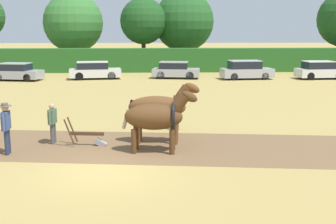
# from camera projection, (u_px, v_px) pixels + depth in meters

# --- Properties ---
(ground_plane) EXTENTS (240.00, 240.00, 0.00)m
(ground_plane) POSITION_uv_depth(u_px,v_px,m) (104.00, 170.00, 12.87)
(ground_plane) COLOR #A88E4C
(plowed_furrow_strip) EXTENTS (28.38, 7.49, 0.01)m
(plowed_furrow_strip) POSITION_uv_depth(u_px,v_px,m) (44.00, 144.00, 15.72)
(plowed_furrow_strip) COLOR brown
(plowed_furrow_strip) RESTS_ON ground
(hedgerow) EXTENTS (58.53, 1.65, 2.35)m
(hedgerow) POSITION_uv_depth(u_px,v_px,m) (136.00, 60.00, 42.11)
(hedgerow) COLOR #286023
(hedgerow) RESTS_ON ground
(tree_center_left) EXTENTS (6.40, 6.40, 8.10)m
(tree_center_left) POSITION_uv_depth(u_px,v_px,m) (73.00, 23.00, 45.36)
(tree_center_left) COLOR brown
(tree_center_left) RESTS_ON ground
(tree_center) EXTENTS (4.88, 4.88, 7.51)m
(tree_center) POSITION_uv_depth(u_px,v_px,m) (143.00, 21.00, 44.23)
(tree_center) COLOR #423323
(tree_center) RESTS_ON ground
(tree_center_right) EXTENTS (6.58, 6.58, 8.36)m
(tree_center_right) POSITION_uv_depth(u_px,v_px,m) (184.00, 21.00, 46.11)
(tree_center_right) COLOR #4C3823
(tree_center_right) RESTS_ON ground
(draft_horse_lead_left) EXTENTS (2.69, 1.18, 2.25)m
(draft_horse_lead_left) POSITION_uv_depth(u_px,v_px,m) (157.00, 117.00, 14.55)
(draft_horse_lead_left) COLOR #513319
(draft_horse_lead_left) RESTS_ON ground
(draft_horse_lead_right) EXTENTS (2.82, 1.12, 2.37)m
(draft_horse_lead_right) POSITION_uv_depth(u_px,v_px,m) (160.00, 107.00, 15.76)
(draft_horse_lead_right) COLOR brown
(draft_horse_lead_right) RESTS_ON ground
(plow) EXTENTS (1.57, 0.51, 1.13)m
(plow) POSITION_uv_depth(u_px,v_px,m) (90.00, 137.00, 15.53)
(plow) COLOR #4C331E
(plow) RESTS_ON ground
(farmer_at_plow) EXTENTS (0.26, 0.62, 1.53)m
(farmer_at_plow) POSITION_uv_depth(u_px,v_px,m) (53.00, 121.00, 15.72)
(farmer_at_plow) COLOR #4C4C4C
(farmer_at_plow) RESTS_ON ground
(farmer_beside_team) EXTENTS (0.45, 0.51, 1.56)m
(farmer_beside_team) POSITION_uv_depth(u_px,v_px,m) (176.00, 109.00, 17.86)
(farmer_beside_team) COLOR #28334C
(farmer_beside_team) RESTS_ON ground
(farmer_onlooker_left) EXTENTS (0.45, 0.69, 1.79)m
(farmer_onlooker_left) POSITION_uv_depth(u_px,v_px,m) (6.00, 124.00, 14.32)
(farmer_onlooker_left) COLOR #28334C
(farmer_onlooker_left) RESTS_ON ground
(parked_car_left) EXTENTS (4.26, 2.50, 1.46)m
(parked_car_left) POSITION_uv_depth(u_px,v_px,m) (17.00, 72.00, 35.18)
(parked_car_left) COLOR #9E9EA8
(parked_car_left) RESTS_ON ground
(parked_car_center_left) EXTENTS (4.54, 2.31, 1.50)m
(parked_car_center_left) POSITION_uv_depth(u_px,v_px,m) (94.00, 71.00, 36.18)
(parked_car_center_left) COLOR silver
(parked_car_center_left) RESTS_ON ground
(parked_car_center) EXTENTS (4.28, 2.42, 1.45)m
(parked_car_center) POSITION_uv_depth(u_px,v_px,m) (175.00, 70.00, 36.72)
(parked_car_center) COLOR #A8A8B2
(parked_car_center) RESTS_ON ground
(parked_car_center_right) EXTENTS (4.52, 2.20, 1.61)m
(parked_car_center_right) POSITION_uv_depth(u_px,v_px,m) (246.00, 70.00, 36.12)
(parked_car_center_right) COLOR #A8A8B2
(parked_car_center_right) RESTS_ON ground
(parked_car_right) EXTENTS (4.19, 2.12, 1.54)m
(parked_car_right) POSITION_uv_depth(u_px,v_px,m) (320.00, 70.00, 36.27)
(parked_car_right) COLOR silver
(parked_car_right) RESTS_ON ground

